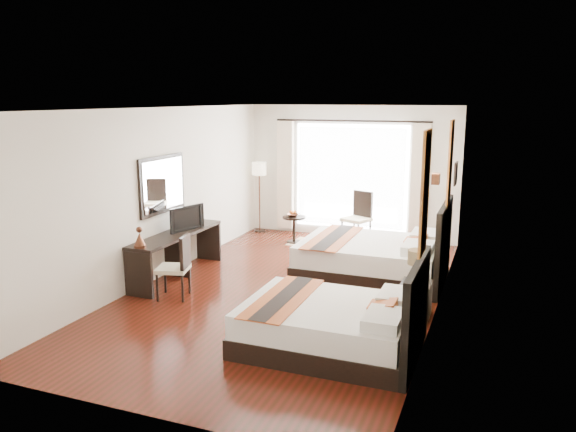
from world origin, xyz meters
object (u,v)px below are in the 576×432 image
(table_lamp, at_px, (417,260))
(window_chair, at_px, (357,227))
(television, at_px, (184,218))
(bed_far, at_px, (376,257))
(bed_near, at_px, (335,324))
(vase, at_px, (417,279))
(console_desk, at_px, (177,255))
(floor_lamp, at_px, (259,173))
(side_table, at_px, (294,230))
(fruit_bowl, at_px, (293,215))
(nightstand, at_px, (415,300))
(desk_chair, at_px, (175,279))

(table_lamp, xyz_separation_m, window_chair, (-1.74, 3.56, -0.47))
(table_lamp, xyz_separation_m, television, (-3.97, 0.50, 0.18))
(bed_far, bearing_deg, bed_near, -87.37)
(vase, bearing_deg, console_desk, 173.49)
(console_desk, distance_m, floor_lamp, 3.56)
(side_table, bearing_deg, window_chair, 21.92)
(table_lamp, height_order, fruit_bowl, table_lamp)
(bed_far, height_order, nightstand, bed_far)
(console_desk, bearing_deg, bed_far, 20.18)
(bed_far, xyz_separation_m, nightstand, (0.87, -1.50, -0.11))
(vase, distance_m, console_desk, 4.05)
(table_lamp, height_order, television, television)
(floor_lamp, relative_size, fruit_bowl, 6.45)
(bed_far, relative_size, television, 3.23)
(vase, xyz_separation_m, television, (-4.00, 0.69, 0.40))
(television, height_order, fruit_bowl, television)
(console_desk, relative_size, floor_lamp, 1.41)
(table_lamp, height_order, desk_chair, desk_chair)
(nightstand, distance_m, table_lamp, 0.56)
(floor_lamp, bearing_deg, fruit_bowl, -32.02)
(floor_lamp, distance_m, window_chair, 2.47)
(vase, xyz_separation_m, window_chair, (-1.77, 3.75, -0.25))
(vase, height_order, floor_lamp, floor_lamp)
(bed_far, relative_size, window_chair, 2.22)
(floor_lamp, distance_m, side_table, 1.61)
(bed_far, height_order, television, bed_far)
(table_lamp, xyz_separation_m, console_desk, (-3.99, 0.27, -0.41))
(television, relative_size, side_table, 1.32)
(nightstand, height_order, console_desk, console_desk)
(table_lamp, height_order, vase, table_lamp)
(console_desk, relative_size, side_table, 4.00)
(floor_lamp, xyz_separation_m, side_table, (1.05, -0.63, -1.04))
(television, xyz_separation_m, side_table, (1.02, 2.57, -0.69))
(bed_near, relative_size, bed_far, 0.89)
(vase, relative_size, window_chair, 0.13)
(side_table, distance_m, window_chair, 1.30)
(bed_near, xyz_separation_m, nightstand, (0.74, 1.35, -0.07))
(bed_near, bearing_deg, floor_lamp, 122.42)
(fruit_bowl, bearing_deg, television, -111.36)
(nightstand, relative_size, console_desk, 0.22)
(console_desk, height_order, floor_lamp, floor_lamp)
(bed_far, height_order, side_table, bed_far)
(nightstand, distance_m, floor_lamp, 5.62)
(nightstand, distance_m, console_desk, 4.01)
(bed_far, height_order, console_desk, bed_far)
(console_desk, distance_m, window_chair, 3.99)
(bed_near, height_order, desk_chair, bed_near)
(console_desk, xyz_separation_m, television, (0.02, 0.23, 0.59))
(table_lamp, xyz_separation_m, side_table, (-2.94, 3.08, -0.51))
(nightstand, relative_size, floor_lamp, 0.32)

